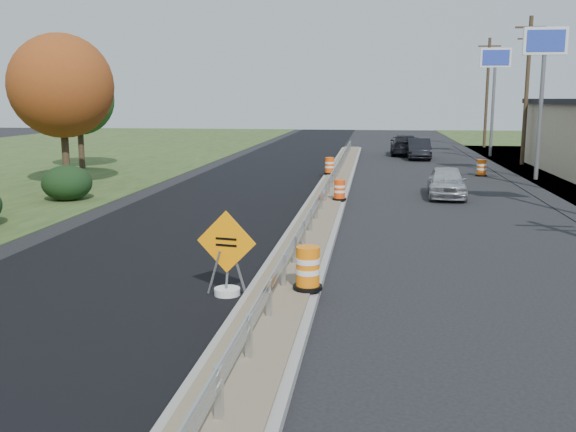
# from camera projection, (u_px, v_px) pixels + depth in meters

# --- Properties ---
(ground) EXTENTS (140.00, 140.00, 0.00)m
(ground) POSITION_uv_depth(u_px,v_px,m) (311.00, 238.00, 20.04)
(ground) COLOR black
(ground) RESTS_ON ground
(milled_overlay) EXTENTS (7.20, 120.00, 0.01)m
(milled_overlay) POSITION_uv_depth(u_px,v_px,m) (239.00, 190.00, 30.37)
(milled_overlay) COLOR black
(milled_overlay) RESTS_ON ground
(median) EXTENTS (1.60, 55.00, 0.23)m
(median) POSITION_uv_depth(u_px,v_px,m) (329.00, 196.00, 27.82)
(median) COLOR gray
(median) RESTS_ON ground
(guardrail) EXTENTS (0.10, 46.15, 0.72)m
(guardrail) POSITION_uv_depth(u_px,v_px,m) (331.00, 179.00, 28.68)
(guardrail) COLOR silver
(guardrail) RESTS_ON median
(pylon_sign_mid) EXTENTS (2.20, 0.30, 7.90)m
(pylon_sign_mid) POSITION_uv_depth(u_px,v_px,m) (544.00, 55.00, 33.09)
(pylon_sign_mid) COLOR slate
(pylon_sign_mid) RESTS_ON ground
(pylon_sign_north) EXTENTS (2.20, 0.30, 7.90)m
(pylon_sign_north) POSITION_uv_depth(u_px,v_px,m) (495.00, 68.00, 46.73)
(pylon_sign_north) COLOR slate
(pylon_sign_north) RESTS_ON ground
(utility_pole_nmid) EXTENTS (1.90, 0.26, 9.40)m
(utility_pole_nmid) POSITION_uv_depth(u_px,v_px,m) (527.00, 88.00, 41.03)
(utility_pole_nmid) COLOR #473523
(utility_pole_nmid) RESTS_ON ground
(utility_pole_north) EXTENTS (1.90, 0.26, 9.40)m
(utility_pole_north) POSITION_uv_depth(u_px,v_px,m) (487.00, 91.00, 55.65)
(utility_pole_north) COLOR #473523
(utility_pole_north) RESTS_ON ground
(hedge_north) EXTENTS (2.09, 2.09, 1.52)m
(hedge_north) POSITION_uv_depth(u_px,v_px,m) (67.00, 183.00, 27.20)
(hedge_north) COLOR black
(hedge_north) RESTS_ON ground
(tree_near_red) EXTENTS (4.95, 4.95, 7.35)m
(tree_near_red) POSITION_uv_depth(u_px,v_px,m) (61.00, 86.00, 30.61)
(tree_near_red) COLOR #473523
(tree_near_red) RESTS_ON ground
(tree_near_back) EXTENTS (4.29, 4.29, 6.37)m
(tree_near_back) POSITION_uv_depth(u_px,v_px,m) (78.00, 100.00, 38.92)
(tree_near_back) COLOR #473523
(tree_near_back) RESTS_ON ground
(caution_sign) EXTENTS (1.36, 0.58, 1.90)m
(caution_sign) POSITION_uv_depth(u_px,v_px,m) (227.00, 274.00, 14.10)
(caution_sign) COLOR white
(caution_sign) RESTS_ON ground
(barrel_median_near) EXTENTS (0.64, 0.64, 0.94)m
(barrel_median_near) POSITION_uv_depth(u_px,v_px,m) (308.00, 269.00, 13.79)
(barrel_median_near) COLOR black
(barrel_median_near) RESTS_ON median
(barrel_median_mid) EXTENTS (0.56, 0.56, 0.82)m
(barrel_median_mid) POSITION_uv_depth(u_px,v_px,m) (340.00, 190.00, 25.96)
(barrel_median_mid) COLOR black
(barrel_median_mid) RESTS_ON median
(barrel_median_far) EXTENTS (0.62, 0.62, 0.90)m
(barrel_median_far) POSITION_uv_depth(u_px,v_px,m) (330.00, 166.00, 34.84)
(barrel_median_far) COLOR black
(barrel_median_far) RESTS_ON median
(barrel_shoulder_mid) EXTENTS (0.64, 0.64, 0.93)m
(barrel_shoulder_mid) POSITION_uv_depth(u_px,v_px,m) (481.00, 168.00, 35.82)
(barrel_shoulder_mid) COLOR black
(barrel_shoulder_mid) RESTS_ON ground
(car_silver) EXTENTS (1.81, 4.07, 1.36)m
(car_silver) POSITION_uv_depth(u_px,v_px,m) (447.00, 182.00, 28.13)
(car_silver) COLOR silver
(car_silver) RESTS_ON ground
(car_dark_mid) EXTENTS (1.58, 4.49, 1.48)m
(car_dark_mid) POSITION_uv_depth(u_px,v_px,m) (419.00, 149.00, 45.91)
(car_dark_mid) COLOR black
(car_dark_mid) RESTS_ON ground
(car_dark_far) EXTENTS (2.32, 5.44, 1.56)m
(car_dark_far) POSITION_uv_depth(u_px,v_px,m) (405.00, 145.00, 49.16)
(car_dark_far) COLOR black
(car_dark_far) RESTS_ON ground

